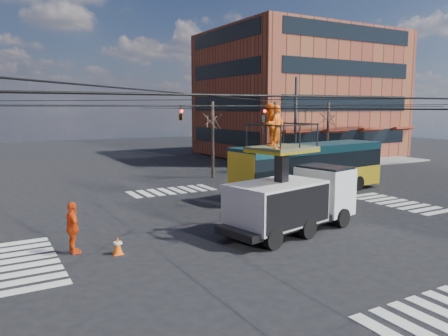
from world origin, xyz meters
The scene contains 13 objects.
ground centered at (0.00, 0.00, 0.00)m, with size 120.00×120.00×0.00m, color black.
sidewalk_ne centered at (21.00, 21.00, 0.06)m, with size 18.00×18.00×0.12m, color slate.
crosswalks centered at (0.00, 0.00, 0.01)m, with size 22.40×22.40×0.02m, color silver, non-canonical shape.
building_ne centered at (21.98, 23.98, 7.00)m, with size 20.06×16.06×14.00m.
overhead_network centered at (-0.07, 0.40, 4.29)m, with size 24.24×24.24×8.00m.
tree_a centered at (5.00, 13.50, 4.63)m, with size 2.00×2.00×6.00m.
tree_b centered at (11.00, 13.50, 4.63)m, with size 2.00×2.00×6.00m.
tree_c centered at (17.00, 13.50, 4.63)m, with size 2.00×2.00×6.00m.
utility_truck centered at (1.01, -1.53, 1.95)m, with size 7.33×3.81×5.74m.
city_bus centered at (7.40, 4.74, 1.72)m, with size 11.63×3.87×3.20m.
traffic_cone centered at (-6.74, -0.77, 0.34)m, with size 0.36×0.36×0.69m, color #FF590A.
worker_ground centered at (-8.18, 0.15, 1.01)m, with size 1.18×0.49×2.02m, color #DF440E.
flagger centered at (6.99, 1.11, 0.98)m, with size 1.26×0.73×1.96m, color red.
Camera 1 is at (-11.15, -16.69, 5.55)m, focal length 35.00 mm.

